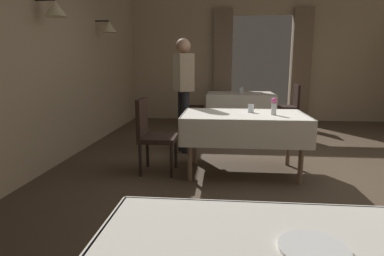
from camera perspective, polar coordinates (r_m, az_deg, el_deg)
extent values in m
plane|color=#4C3D2D|center=(4.09, 18.43, -8.33)|extent=(10.08, 10.08, 0.00)
cube|color=tan|center=(4.39, -26.39, 12.32)|extent=(0.12, 8.40, 3.00)
cylinder|color=black|center=(4.36, -24.95, 20.20)|extent=(0.24, 0.02, 0.02)
cone|color=beige|center=(4.29, -23.37, 19.14)|extent=(0.26, 0.26, 0.18)
cylinder|color=black|center=(5.98, -15.91, 18.04)|extent=(0.24, 0.02, 0.02)
cone|color=beige|center=(5.93, -14.72, 17.19)|extent=(0.26, 0.26, 0.18)
cube|color=tan|center=(8.02, -1.97, 12.40)|extent=(2.50, 0.12, 3.00)
cube|color=tan|center=(8.46, 25.80, 11.26)|extent=(2.50, 0.12, 3.00)
cube|color=tan|center=(8.14, 12.71, 20.99)|extent=(1.40, 0.12, 0.50)
cube|color=#7F6B56|center=(7.82, 5.56, 11.05)|extent=(0.44, 0.14, 2.63)
cube|color=#7F6B56|center=(8.03, 19.03, 10.51)|extent=(0.44, 0.14, 2.63)
cube|color=silver|center=(1.50, 17.52, -17.26)|extent=(1.46, 0.02, 0.26)
cylinder|color=#7A604C|center=(3.67, -0.40, -4.17)|extent=(0.06, 0.06, 0.71)
cylinder|color=#7A604C|center=(3.76, 19.10, -4.41)|extent=(0.06, 0.06, 0.71)
cylinder|color=#7A604C|center=(4.34, 0.52, -1.76)|extent=(0.06, 0.06, 0.71)
cylinder|color=#7A604C|center=(4.41, 17.02, -2.02)|extent=(0.06, 0.06, 0.71)
cube|color=#7A604C|center=(3.92, 9.30, 2.22)|extent=(1.42, 0.85, 0.03)
cube|color=silver|center=(3.92, 9.31, 2.51)|extent=(1.48, 0.91, 0.01)
cube|color=silver|center=(3.50, 9.72, -1.14)|extent=(1.48, 0.02, 0.32)
cube|color=silver|center=(4.39, 8.85, 1.39)|extent=(1.48, 0.02, 0.32)
cube|color=silver|center=(3.96, -1.48, 0.46)|extent=(0.02, 0.91, 0.32)
cube|color=silver|center=(4.06, 19.69, 0.07)|extent=(0.02, 0.91, 0.32)
cylinder|color=#7A604C|center=(6.54, 3.56, 2.61)|extent=(0.06, 0.06, 0.71)
cylinder|color=#7A604C|center=(6.61, 13.89, 2.39)|extent=(0.06, 0.06, 0.71)
cylinder|color=#7A604C|center=(7.33, 3.77, 3.53)|extent=(0.06, 0.06, 0.71)
cylinder|color=#7A604C|center=(7.39, 13.00, 3.33)|extent=(0.06, 0.06, 0.71)
cube|color=#7A604C|center=(6.90, 8.66, 6.04)|extent=(1.35, 0.96, 0.03)
cube|color=silver|center=(6.90, 8.66, 6.21)|extent=(1.41, 1.02, 0.01)
cube|color=silver|center=(6.41, 8.88, 4.68)|extent=(1.41, 0.02, 0.27)
cube|color=silver|center=(7.42, 8.42, 5.56)|extent=(1.41, 0.02, 0.27)
cube|color=silver|center=(6.91, 2.78, 5.26)|extent=(0.02, 1.02, 0.27)
cube|color=silver|center=(6.99, 14.42, 4.99)|extent=(0.02, 1.02, 0.27)
cylinder|color=black|center=(4.17, -2.92, -4.36)|extent=(0.04, 0.04, 0.42)
cylinder|color=black|center=(3.81, -3.74, -5.88)|extent=(0.04, 0.04, 0.42)
cylinder|color=black|center=(4.24, -8.03, -4.20)|extent=(0.04, 0.04, 0.42)
cylinder|color=black|center=(3.88, -9.32, -5.67)|extent=(0.04, 0.04, 0.42)
cube|color=black|center=(3.96, -6.07, -1.87)|extent=(0.44, 0.44, 0.06)
cube|color=black|center=(3.96, -8.99, 1.80)|extent=(0.05, 0.42, 0.48)
cylinder|color=black|center=(7.08, 1.82, 2.09)|extent=(0.04, 0.04, 0.42)
cylinder|color=black|center=(6.70, 1.62, 1.58)|extent=(0.04, 0.04, 0.42)
cylinder|color=black|center=(7.11, -1.24, 2.14)|extent=(0.04, 0.04, 0.42)
cylinder|color=black|center=(6.74, -1.61, 1.63)|extent=(0.04, 0.04, 0.42)
cube|color=black|center=(6.87, 0.15, 3.72)|extent=(0.44, 0.44, 0.06)
cube|color=black|center=(6.87, -1.52, 5.85)|extent=(0.05, 0.42, 0.48)
cylinder|color=black|center=(6.99, 15.32, 1.58)|extent=(0.04, 0.04, 0.42)
cylinder|color=black|center=(7.36, 14.82, 2.07)|extent=(0.04, 0.04, 0.42)
cylinder|color=black|center=(7.06, 18.35, 1.51)|extent=(0.04, 0.04, 0.42)
cylinder|color=black|center=(7.43, 17.71, 2.00)|extent=(0.04, 0.04, 0.42)
cube|color=black|center=(7.18, 16.65, 3.57)|extent=(0.44, 0.44, 0.06)
cube|color=black|center=(7.19, 18.33, 5.53)|extent=(0.05, 0.42, 0.48)
cylinder|color=white|center=(1.14, 21.08, -19.58)|extent=(0.22, 0.22, 0.01)
cylinder|color=silver|center=(3.88, 14.53, 3.33)|extent=(0.06, 0.06, 0.14)
sphere|color=#D84C8C|center=(3.87, 14.60, 4.79)|extent=(0.07, 0.07, 0.07)
cylinder|color=silver|center=(4.03, 10.56, 3.48)|extent=(0.08, 0.08, 0.10)
cylinder|color=silver|center=(6.77, 8.75, 6.63)|extent=(0.07, 0.07, 0.11)
cylinder|color=silver|center=(7.12, 8.98, 6.87)|extent=(0.07, 0.07, 0.12)
cylinder|color=white|center=(6.97, 11.69, 6.25)|extent=(0.24, 0.24, 0.01)
cylinder|color=black|center=(4.80, -1.17, 0.97)|extent=(0.12, 0.12, 0.95)
cylinder|color=black|center=(4.97, -1.84, 1.31)|extent=(0.12, 0.12, 0.95)
cube|color=gray|center=(4.81, -1.56, 9.97)|extent=(0.35, 0.42, 0.55)
sphere|color=#9E755B|center=(4.82, -1.58, 14.55)|extent=(0.22, 0.22, 0.22)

